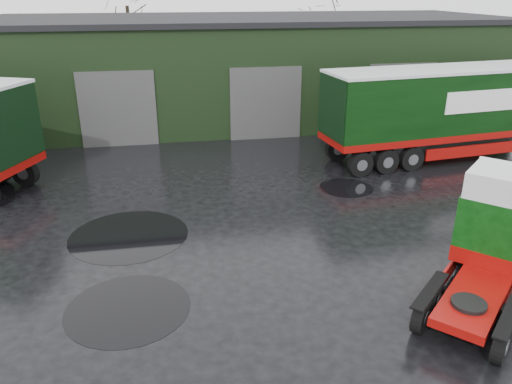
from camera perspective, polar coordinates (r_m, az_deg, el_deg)
ground at (r=15.71m, az=3.87°, el=-8.36°), size 100.00×100.00×0.00m
warehouse at (r=33.86m, az=-0.93°, el=14.14°), size 32.40×12.40×6.30m
hero_tractor at (r=14.27m, az=25.07°, el=-5.98°), size 5.73×5.62×3.50m
lorry_right at (r=26.71m, az=21.70°, el=8.39°), size 17.48×5.03×4.53m
tree_back_a at (r=43.27m, az=-14.28°, el=17.42°), size 4.40×4.40×9.50m
tree_back_b at (r=45.31m, az=7.37°, el=16.82°), size 4.40×4.40×7.50m
puddle_0 at (r=14.21m, az=-14.41°, el=-12.77°), size 3.37×3.37×0.01m
puddle_1 at (r=21.85m, az=10.27°, el=0.50°), size 2.29×2.29×0.01m
puddle_2 at (r=17.99m, az=-14.33°, el=-4.83°), size 4.11×4.11×0.01m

